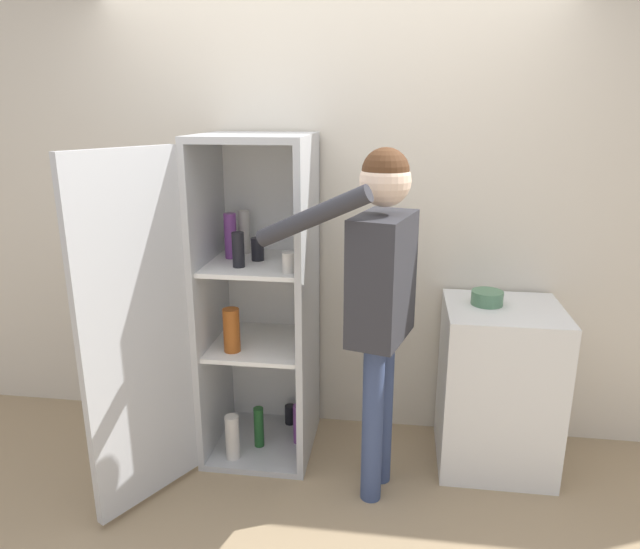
% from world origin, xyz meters
% --- Properties ---
extents(ground_plane, '(12.00, 12.00, 0.00)m').
position_xyz_m(ground_plane, '(0.00, 0.00, 0.00)').
color(ground_plane, tan).
extents(wall_back, '(7.00, 0.06, 2.55)m').
position_xyz_m(wall_back, '(0.00, 0.98, 1.27)').
color(wall_back, beige).
rests_on(wall_back, ground_plane).
extents(refrigerator, '(0.90, 1.13, 1.79)m').
position_xyz_m(refrigerator, '(-0.44, 0.54, 0.88)').
color(refrigerator, '#B7BABC').
rests_on(refrigerator, ground_plane).
extents(person, '(0.74, 0.52, 1.75)m').
position_xyz_m(person, '(0.33, 0.31, 1.13)').
color(person, '#384770').
rests_on(person, ground_plane).
extents(counter, '(0.60, 0.57, 0.91)m').
position_xyz_m(counter, '(0.98, 0.65, 0.46)').
color(counter, white).
rests_on(counter, ground_plane).
extents(bowl, '(0.17, 0.17, 0.07)m').
position_xyz_m(bowl, '(0.89, 0.69, 0.95)').
color(bowl, '#517F5B').
rests_on(bowl, counter).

